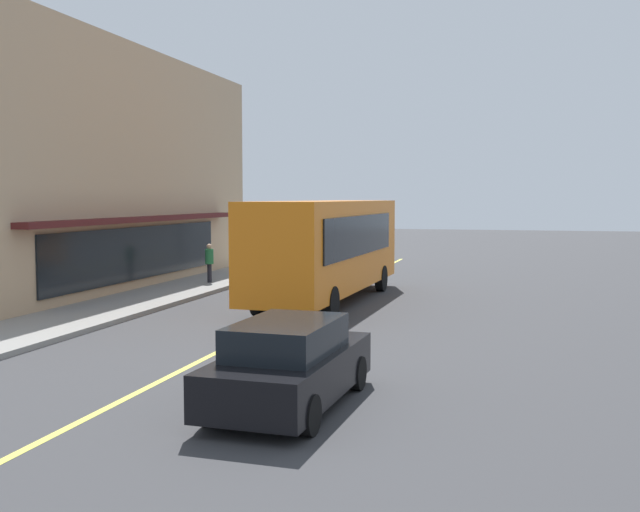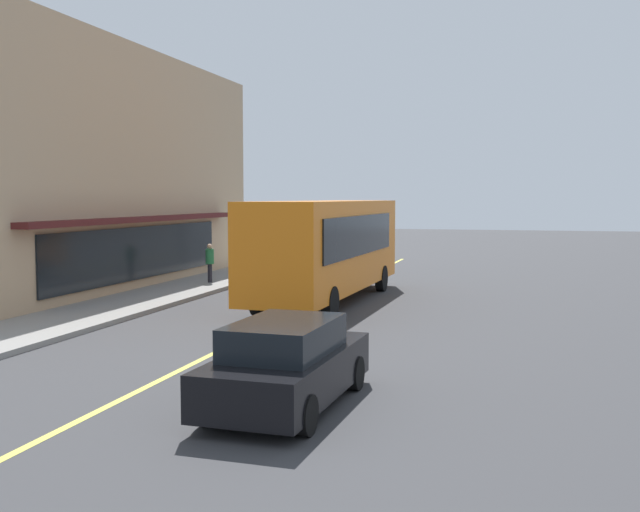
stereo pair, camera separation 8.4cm
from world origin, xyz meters
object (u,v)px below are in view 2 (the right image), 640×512
(traffic_light, at_px, (276,220))
(pedestrian_near_storefront, at_px, (210,259))
(car_black, at_px, (287,365))
(bus, at_px, (328,245))

(traffic_light, height_order, pedestrian_near_storefront, traffic_light)
(pedestrian_near_storefront, bearing_deg, car_black, -151.96)
(traffic_light, bearing_deg, pedestrian_near_storefront, 174.22)
(bus, height_order, car_black, bus)
(traffic_light, distance_m, pedestrian_near_storefront, 6.65)
(traffic_light, distance_m, car_black, 23.75)
(car_black, relative_size, pedestrian_near_storefront, 2.76)
(car_black, bearing_deg, traffic_light, 19.26)
(traffic_light, relative_size, car_black, 0.73)
(bus, height_order, pedestrian_near_storefront, bus)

